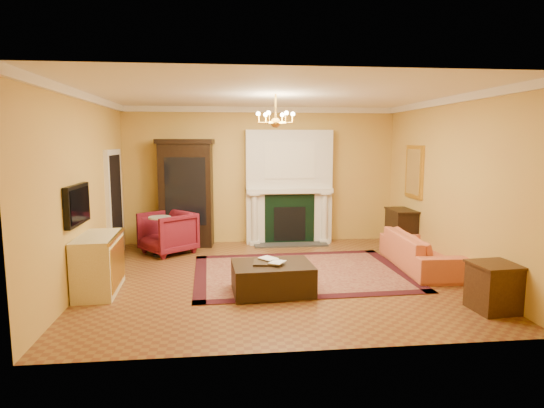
{
  "coord_description": "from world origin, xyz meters",
  "views": [
    {
      "loc": [
        -0.87,
        -7.34,
        2.26
      ],
      "look_at": [
        -0.02,
        0.3,
        1.19
      ],
      "focal_mm": 30.0,
      "sensor_mm": 36.0,
      "label": 1
    }
  ],
  "objects": [
    {
      "name": "book_b",
      "position": [
        -0.16,
        -0.84,
        0.61
      ],
      "size": [
        0.17,
        0.12,
        0.26
      ],
      "primitive_type": "imported",
      "rotation": [
        0.0,
        0.0,
        -0.58
      ],
      "color": "gray",
      "rests_on": "ottoman_tray"
    },
    {
      "name": "end_table",
      "position": [
        2.72,
        -1.85,
        0.31
      ],
      "size": [
        0.58,
        0.58,
        0.62
      ],
      "primitive_type": "cube",
      "rotation": [
        0.0,
        0.0,
        0.09
      ],
      "color": "#3A2310",
      "rests_on": "floor"
    },
    {
      "name": "commode",
      "position": [
        -2.73,
        -0.47,
        0.43
      ],
      "size": [
        0.6,
        1.18,
        0.87
      ],
      "primitive_type": "cube",
      "rotation": [
        0.0,
        0.0,
        0.04
      ],
      "color": "beige",
      "rests_on": "floor"
    },
    {
      "name": "oriental_rug",
      "position": [
        0.46,
        0.17,
        0.01
      ],
      "size": [
        3.71,
        2.83,
        0.01
      ],
      "primitive_type": "cube",
      "rotation": [
        0.0,
        0.0,
        0.03
      ],
      "color": "#4E1018",
      "rests_on": "floor"
    },
    {
      "name": "wall_left",
      "position": [
        -3.01,
        0.0,
        1.5
      ],
      "size": [
        0.02,
        5.5,
        3.0
      ],
      "primitive_type": "cube",
      "color": "gold",
      "rests_on": "floor"
    },
    {
      "name": "leather_ottoman",
      "position": [
        -0.14,
        -0.82,
        0.23
      ],
      "size": [
        1.21,
        0.91,
        0.44
      ],
      "primitive_type": "cube",
      "rotation": [
        0.0,
        0.0,
        0.05
      ],
      "color": "black",
      "rests_on": "oriental_rug"
    },
    {
      "name": "china_cabinet",
      "position": [
        -1.64,
        2.49,
        1.1
      ],
      "size": [
        1.14,
        0.59,
        2.2
      ],
      "primitive_type": "cube",
      "rotation": [
        0.0,
        0.0,
        -0.08
      ],
      "color": "black",
      "rests_on": "floor"
    },
    {
      "name": "wall_back",
      "position": [
        0.0,
        2.76,
        1.5
      ],
      "size": [
        6.0,
        0.02,
        3.0
      ],
      "primitive_type": "cube",
      "color": "gold",
      "rests_on": "floor"
    },
    {
      "name": "tv_panel",
      "position": [
        -2.95,
        -0.6,
        1.35
      ],
      "size": [
        0.09,
        0.95,
        0.58
      ],
      "color": "black",
      "rests_on": "wall_left"
    },
    {
      "name": "floor",
      "position": [
        0.0,
        0.0,
        -0.01
      ],
      "size": [
        6.0,
        5.5,
        0.02
      ],
      "primitive_type": "cube",
      "color": "brown",
      "rests_on": "ground"
    },
    {
      "name": "console_table",
      "position": [
        2.78,
        1.49,
        0.42
      ],
      "size": [
        0.44,
        0.76,
        0.84
      ],
      "primitive_type": "cube",
      "rotation": [
        0.0,
        0.0,
        -0.01
      ],
      "color": "black",
      "rests_on": "floor"
    },
    {
      "name": "wall_front",
      "position": [
        0.0,
        -2.76,
        1.5
      ],
      "size": [
        6.0,
        0.02,
        3.0
      ],
      "primitive_type": "cube",
      "color": "gold",
      "rests_on": "floor"
    },
    {
      "name": "wall_right",
      "position": [
        3.01,
        0.0,
        1.5
      ],
      "size": [
        0.02,
        5.5,
        3.0
      ],
      "primitive_type": "cube",
      "color": "gold",
      "rests_on": "floor"
    },
    {
      "name": "gilt_mirror",
      "position": [
        2.97,
        1.4,
        1.65
      ],
      "size": [
        0.06,
        0.76,
        1.05
      ],
      "color": "gold",
      "rests_on": "wall_right"
    },
    {
      "name": "book_a",
      "position": [
        -0.27,
        -0.74,
        0.62
      ],
      "size": [
        0.17,
        0.14,
        0.27
      ],
      "primitive_type": "imported",
      "rotation": [
        0.0,
        0.0,
        0.66
      ],
      "color": "gray",
      "rests_on": "ottoman_tray"
    },
    {
      "name": "ceiling",
      "position": [
        0.0,
        0.0,
        3.01
      ],
      "size": [
        6.0,
        5.5,
        0.02
      ],
      "primitive_type": "cube",
      "color": "white",
      "rests_on": "wall_back"
    },
    {
      "name": "coral_sofa",
      "position": [
        2.64,
        0.25,
        0.41
      ],
      "size": [
        0.71,
        2.15,
        0.83
      ],
      "primitive_type": "imported",
      "rotation": [
        0.0,
        0.0,
        1.53
      ],
      "color": "#C5643E",
      "rests_on": "floor"
    },
    {
      "name": "topiary_left",
      "position": [
        0.01,
        2.53,
        1.44
      ],
      "size": [
        0.14,
        0.14,
        0.38
      ],
      "color": "tan",
      "rests_on": "fireplace"
    },
    {
      "name": "wingback_armchair",
      "position": [
        -1.98,
        1.84,
        0.47
      ],
      "size": [
        1.23,
        1.24,
        0.93
      ],
      "primitive_type": "imported",
      "rotation": [
        0.0,
        0.0,
        -0.9
      ],
      "color": "maroon",
      "rests_on": "floor"
    },
    {
      "name": "crown_molding",
      "position": [
        0.0,
        0.96,
        2.94
      ],
      "size": [
        6.0,
        5.5,
        0.12
      ],
      "color": "white",
      "rests_on": "ceiling"
    },
    {
      "name": "pedestal_table",
      "position": [
        -2.1,
        1.65,
        0.46
      ],
      "size": [
        0.44,
        0.44,
        0.79
      ],
      "color": "black",
      "rests_on": "floor"
    },
    {
      "name": "ottoman_tray",
      "position": [
        -0.21,
        -0.81,
        0.47
      ],
      "size": [
        0.47,
        0.38,
        0.03
      ],
      "primitive_type": "cube",
      "rotation": [
        0.0,
        0.0,
        -0.13
      ],
      "color": "black",
      "rests_on": "leather_ottoman"
    },
    {
      "name": "doorway",
      "position": [
        -2.95,
        1.7,
        1.05
      ],
      "size": [
        0.08,
        1.05,
        2.1
      ],
      "color": "silver",
      "rests_on": "wall_left"
    },
    {
      "name": "topiary_right",
      "position": [
        1.21,
        2.53,
        1.48
      ],
      "size": [
        0.17,
        0.17,
        0.46
      ],
      "color": "tan",
      "rests_on": "fireplace"
    },
    {
      "name": "fireplace",
      "position": [
        0.6,
        2.57,
        1.19
      ],
      "size": [
        1.9,
        0.7,
        2.5
      ],
      "color": "silver",
      "rests_on": "wall_back"
    },
    {
      "name": "chandelier",
      "position": [
        -0.0,
        0.0,
        2.61
      ],
      "size": [
        0.63,
        0.55,
        0.53
      ],
      "color": "gold",
      "rests_on": "ceiling"
    }
  ]
}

